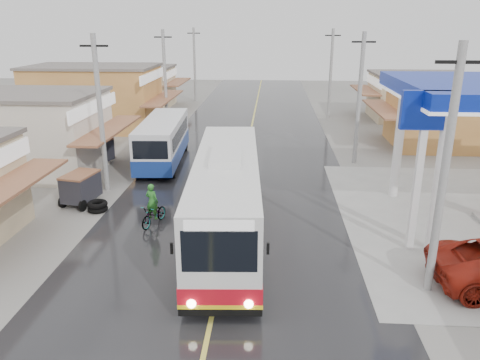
{
  "coord_description": "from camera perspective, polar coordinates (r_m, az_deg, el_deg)",
  "views": [
    {
      "loc": [
        1.67,
        -14.02,
        8.45
      ],
      "look_at": [
        0.35,
        5.48,
        1.88
      ],
      "focal_mm": 35.0,
      "sensor_mm": 36.0,
      "label": 1
    }
  ],
  "objects": [
    {
      "name": "utility_poles_left",
      "position": [
        32.37,
        -11.82,
        3.06
      ],
      "size": [
        1.6,
        50.0,
        8.0
      ],
      "primitive_type": null,
      "color": "gray",
      "rests_on": "ground"
    },
    {
      "name": "ground",
      "position": [
        16.45,
        -2.57,
        -12.34
      ],
      "size": [
        120.0,
        120.0,
        0.0
      ],
      "primitive_type": "plane",
      "color": "slate",
      "rests_on": "ground"
    },
    {
      "name": "road",
      "position": [
        30.27,
        0.56,
        2.4
      ],
      "size": [
        12.0,
        90.0,
        0.02
      ],
      "primitive_type": "cube",
      "color": "black",
      "rests_on": "ground"
    },
    {
      "name": "shopfronts_left",
      "position": [
        36.22,
        -20.2,
        3.95
      ],
      "size": [
        11.0,
        44.0,
        5.2
      ],
      "primitive_type": null,
      "color": "tan",
      "rests_on": "ground"
    },
    {
      "name": "tyre_stack",
      "position": [
        23.08,
        -16.97,
        -3.09
      ],
      "size": [
        0.95,
        0.95,
        0.49
      ],
      "color": "black",
      "rests_on": "ground"
    },
    {
      "name": "cyclist",
      "position": [
        20.81,
        -10.49,
        -3.77
      ],
      "size": [
        1.19,
        1.93,
        1.97
      ],
      "rotation": [
        0.0,
        0.0,
        -0.33
      ],
      "color": "black",
      "rests_on": "ground"
    },
    {
      "name": "second_bus",
      "position": [
        29.71,
        -9.37,
        4.81
      ],
      "size": [
        2.77,
        8.47,
        2.77
      ],
      "rotation": [
        0.0,
        0.0,
        0.06
      ],
      "color": "silver",
      "rests_on": "road"
    },
    {
      "name": "tricycle_near",
      "position": [
        24.01,
        -18.87,
        -0.79
      ],
      "size": [
        1.67,
        2.24,
        1.56
      ],
      "rotation": [
        0.0,
        0.0,
        -0.19
      ],
      "color": "#26262D",
      "rests_on": "ground"
    },
    {
      "name": "centre_line",
      "position": [
        30.26,
        0.56,
        2.42
      ],
      "size": [
        0.15,
        90.0,
        0.01
      ],
      "primitive_type": "cube",
      "color": "#D8CC4C",
      "rests_on": "road"
    },
    {
      "name": "utility_poles_right",
      "position": [
        30.69,
        13.73,
        2.07
      ],
      "size": [
        1.6,
        36.0,
        8.0
      ],
      "primitive_type": null,
      "color": "gray",
      "rests_on": "ground"
    },
    {
      "name": "coach_bus",
      "position": [
        18.84,
        -1.63,
        -2.12
      ],
      "size": [
        3.35,
        12.02,
        3.71
      ],
      "rotation": [
        0.0,
        0.0,
        0.06
      ],
      "color": "silver",
      "rests_on": "road"
    },
    {
      "name": "tricycle_far",
      "position": [
        30.28,
        -17.14,
        3.37
      ],
      "size": [
        1.99,
        2.45,
        1.62
      ],
      "rotation": [
        0.0,
        0.0,
        -0.36
      ],
      "color": "#26262D",
      "rests_on": "ground"
    }
  ]
}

